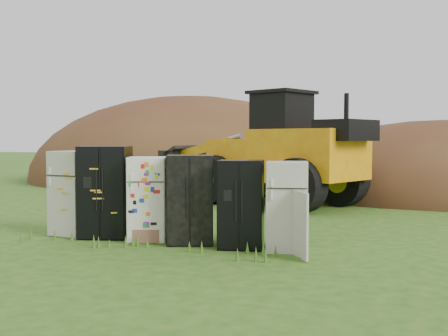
% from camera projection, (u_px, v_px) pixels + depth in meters
% --- Properties ---
extents(ground, '(120.00, 120.00, 0.00)m').
position_uv_depth(ground, '(174.00, 242.00, 11.34)').
color(ground, '#225416').
rests_on(ground, ground).
extents(fridge_leftmost, '(0.87, 0.84, 1.83)m').
position_uv_depth(fridge_leftmost, '(74.00, 193.00, 12.18)').
color(fridge_leftmost, beige).
rests_on(fridge_leftmost, ground).
extents(fridge_black_side, '(1.21, 1.07, 1.93)m').
position_uv_depth(fridge_black_side, '(105.00, 192.00, 11.87)').
color(fridge_black_side, black).
rests_on(fridge_black_side, ground).
extents(fridge_sticker, '(0.98, 0.95, 1.72)m').
position_uv_depth(fridge_sticker, '(148.00, 199.00, 11.50)').
color(fridge_sticker, white).
rests_on(fridge_sticker, ground).
extents(fridge_dark_mid, '(1.12, 1.03, 1.77)m').
position_uv_depth(fridge_dark_mid, '(190.00, 200.00, 11.16)').
color(fridge_dark_mid, black).
rests_on(fridge_dark_mid, ground).
extents(fridge_black_right, '(0.99, 0.88, 1.69)m').
position_uv_depth(fridge_black_right, '(241.00, 204.00, 10.73)').
color(fridge_black_right, black).
rests_on(fridge_black_right, ground).
extents(fridge_open_door, '(0.90, 0.86, 1.67)m').
position_uv_depth(fridge_open_door, '(287.00, 206.00, 10.47)').
color(fridge_open_door, beige).
rests_on(fridge_open_door, ground).
extents(wheel_loader, '(7.99, 5.57, 3.58)m').
position_uv_depth(wheel_loader, '(260.00, 148.00, 18.19)').
color(wheel_loader, gold).
rests_on(wheel_loader, ground).
extents(dirt_mound_right, '(13.01, 9.54, 5.56)m').
position_uv_depth(dirt_mound_right, '(442.00, 196.00, 20.48)').
color(dirt_mound_right, '#4A2418').
rests_on(dirt_mound_right, ground).
extents(dirt_mound_left, '(16.23, 12.17, 8.30)m').
position_uv_depth(dirt_mound_left, '(186.00, 182.00, 27.25)').
color(dirt_mound_left, '#4A2418').
rests_on(dirt_mound_left, ground).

